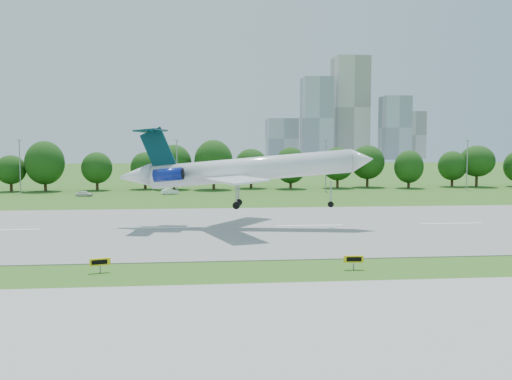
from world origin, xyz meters
name	(u,v)px	position (x,y,z in m)	size (l,w,h in m)	color
ground	(363,264)	(0.00, 0.00, 0.00)	(600.00, 600.00, 0.00)	#2D5B17
runway	(310,226)	(0.00, 25.00, 0.04)	(400.00, 45.00, 0.08)	gray
taxiway	(448,325)	(0.00, -18.00, 0.04)	(400.00, 23.00, 0.08)	#ADADA8
tree_line	(259,164)	(0.00, 92.00, 6.19)	(288.40, 8.40, 10.40)	#382314
light_poles	(252,165)	(-2.50, 82.00, 6.34)	(175.90, 0.25, 12.19)	gray
skyline	(345,120)	(100.16, 390.61, 30.46)	(127.00, 52.00, 80.00)	#B2B2B7
airliner	(238,169)	(-9.80, 25.25, 7.77)	(34.15, 24.55, 10.83)	white
taxi_sign_left	(100,262)	(-23.59, -1.04, 0.92)	(1.76, 0.67, 1.24)	gray
taxi_sign_centre	(354,259)	(-1.48, -2.05, 0.92)	(1.78, 0.35, 1.24)	gray
service_vehicle_a	(170,192)	(-21.39, 77.28, 0.65)	(1.37, 3.94, 1.30)	white
service_vehicle_b	(84,193)	(-39.52, 74.32, 0.61)	(1.45, 3.60, 1.23)	white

